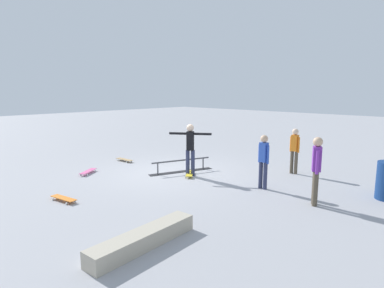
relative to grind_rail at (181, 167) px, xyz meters
The scene contains 11 objects.
ground_plane 0.34m from the grind_rail, 10.47° to the right, with size 60.00×60.00×0.00m, color #9E9EA3.
grind_rail is the anchor object (origin of this frame).
skate_ledge 5.32m from the grind_rail, 38.81° to the left, with size 2.21×0.40×0.29m, color #B2A893.
skater_main 1.00m from the grind_rail, 73.57° to the left, with size 0.82×1.14×1.65m.
skateboard_main 0.59m from the grind_rail, 74.52° to the left, with size 0.75×0.66×0.09m.
bystander_purple_shirt 4.62m from the grind_rail, 89.82° to the left, with size 0.36×0.27×1.63m.
bystander_blue_shirt 3.06m from the grind_rail, 94.92° to the left, with size 0.21×0.34×1.50m.
bystander_orange_shirt 3.74m from the grind_rail, 130.42° to the left, with size 0.20×0.33×1.48m.
loose_skateboard_natural 2.75m from the grind_rail, 81.76° to the right, with size 0.29×0.81×0.09m.
loose_skateboard_pink 3.05m from the grind_rail, 41.75° to the right, with size 0.78×0.60×0.09m.
loose_skateboard_orange 4.05m from the grind_rail, ahead, with size 0.36×0.82×0.09m.
Camera 1 is at (7.12, 7.70, 2.71)m, focal length 30.63 mm.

